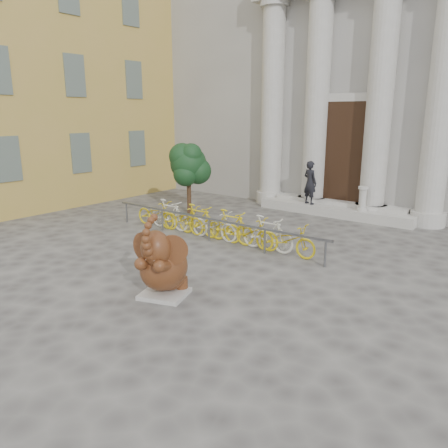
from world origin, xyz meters
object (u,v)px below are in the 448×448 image
Objects in this scene: bike_rack at (214,223)px; pedestrian at (310,183)px; tree at (189,165)px; elephant_statue at (163,266)px.

bike_rack is 4.81× the size of pedestrian.
tree is 1.62× the size of pedestrian.
tree reaches higher than elephant_statue.
pedestrian is (-1.25, 9.12, 0.51)m from elephant_statue.
tree is at bearing 109.04° from elephant_statue.
bike_rack is at bearing 100.76° from pedestrian.
elephant_statue is at bearing -65.00° from bike_rack.
pedestrian reaches higher than bike_rack.
tree reaches higher than bike_rack.
bike_rack is at bearing 95.95° from elephant_statue.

